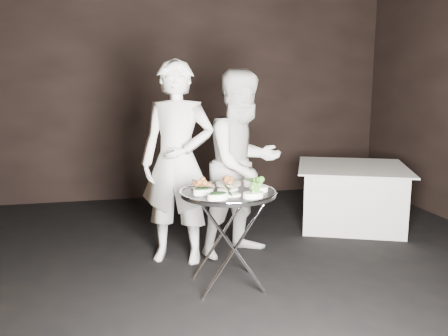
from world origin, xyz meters
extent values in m
cube|color=black|center=(0.00, 0.00, -0.03)|extent=(6.00, 7.00, 0.05)
cube|color=black|center=(0.00, 3.52, 1.50)|extent=(6.00, 0.05, 3.00)
cylinder|color=silver|center=(-0.02, 0.14, 0.38)|extent=(0.53, 0.02, 0.77)
cylinder|color=silver|center=(-0.02, 0.14, 0.38)|extent=(0.53, 0.02, 0.77)
cylinder|color=silver|center=(-0.02, 0.55, 0.38)|extent=(0.53, 0.02, 0.77)
cylinder|color=silver|center=(-0.02, 0.55, 0.38)|extent=(0.53, 0.02, 0.77)
cylinder|color=silver|center=(-0.24, 0.34, 0.74)|extent=(0.02, 0.45, 0.02)
cylinder|color=silver|center=(0.20, 0.34, 0.74)|extent=(0.02, 0.45, 0.02)
cylinder|color=black|center=(-0.02, 0.34, 0.78)|extent=(0.75, 0.75, 0.03)
torus|color=silver|center=(-0.02, 0.34, 0.79)|extent=(0.77, 0.77, 0.02)
cylinder|color=beige|center=(-0.19, 0.51, 0.80)|extent=(0.20, 0.20, 0.02)
cylinder|color=beige|center=(0.03, 0.57, 0.80)|extent=(0.21, 0.21, 0.02)
cylinder|color=white|center=(0.21, 0.49, 0.82)|extent=(0.13, 0.13, 0.05)
cylinder|color=silver|center=(-0.20, 0.50, 0.85)|extent=(0.15, 0.16, 0.01)
cylinder|color=silver|center=(0.03, 0.55, 0.85)|extent=(0.06, 0.20, 0.01)
cylinder|color=silver|center=(0.21, 0.47, 0.85)|extent=(0.08, 0.20, 0.01)
cylinder|color=silver|center=(-0.24, 0.29, 0.85)|extent=(0.18, 0.11, 0.01)
cylinder|color=silver|center=(0.20, 0.29, 0.85)|extent=(0.12, 0.18, 0.01)
cylinder|color=silver|center=(-0.02, 0.35, 0.85)|extent=(0.10, 0.19, 0.01)
imported|color=silver|center=(-0.33, 1.02, 0.92)|extent=(0.79, 0.65, 1.84)
imported|color=silver|center=(0.29, 1.04, 0.88)|extent=(1.04, 0.95, 1.75)
cube|color=white|center=(1.76, 1.68, 0.34)|extent=(1.07, 1.07, 0.67)
cube|color=white|center=(1.76, 1.68, 0.68)|extent=(1.21, 1.21, 0.02)
camera|label=1|loc=(-0.86, -3.19, 1.64)|focal=38.00mm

